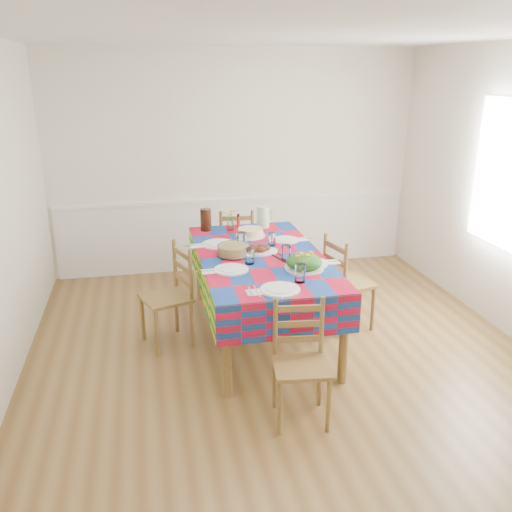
% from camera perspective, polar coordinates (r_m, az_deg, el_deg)
% --- Properties ---
extents(room, '(4.58, 5.08, 2.78)m').
position_cam_1_polar(room, '(4.35, 3.39, 4.48)').
color(room, brown).
rests_on(room, ground).
extents(wainscot, '(4.41, 0.06, 0.92)m').
position_cam_1_polar(wainscot, '(6.92, -2.09, 2.68)').
color(wainscot, white).
rests_on(wainscot, room).
extents(dining_table, '(1.13, 2.11, 0.82)m').
position_cam_1_polar(dining_table, '(5.03, 0.48, -0.85)').
color(dining_table, brown).
rests_on(dining_table, room).
extents(setting_near_head, '(0.51, 0.34, 0.15)m').
position_cam_1_polar(setting_near_head, '(4.26, 3.25, -2.90)').
color(setting_near_head, white).
rests_on(setting_near_head, dining_table).
extents(setting_left_near, '(0.54, 0.32, 0.14)m').
position_cam_1_polar(setting_left_near, '(4.66, -1.99, -0.90)').
color(setting_left_near, white).
rests_on(setting_left_near, dining_table).
extents(setting_left_far, '(0.59, 0.35, 0.16)m').
position_cam_1_polar(setting_left_far, '(5.24, -3.17, 1.41)').
color(setting_left_far, white).
rests_on(setting_left_far, dining_table).
extents(setting_right_near, '(0.57, 0.33, 0.15)m').
position_cam_1_polar(setting_right_near, '(4.80, 4.92, -0.33)').
color(setting_right_near, white).
rests_on(setting_right_near, dining_table).
extents(setting_right_far, '(0.51, 0.29, 0.13)m').
position_cam_1_polar(setting_right_far, '(5.36, 2.68, 1.75)').
color(setting_right_far, white).
rests_on(setting_right_far, dining_table).
extents(meat_platter, '(0.35, 0.25, 0.07)m').
position_cam_1_polar(meat_platter, '(5.05, 0.32, 0.68)').
color(meat_platter, white).
rests_on(meat_platter, dining_table).
extents(salad_platter, '(0.34, 0.34, 0.14)m').
position_cam_1_polar(salad_platter, '(4.65, 5.10, -0.71)').
color(salad_platter, white).
rests_on(salad_platter, dining_table).
extents(pasta_bowl, '(0.29, 0.29, 0.10)m').
position_cam_1_polar(pasta_bowl, '(4.96, -2.42, 0.61)').
color(pasta_bowl, white).
rests_on(pasta_bowl, dining_table).
extents(cake, '(0.30, 0.30, 0.08)m').
position_cam_1_polar(cake, '(5.54, -0.58, 2.49)').
color(cake, white).
rests_on(cake, dining_table).
extents(serving_utensils, '(0.15, 0.34, 0.01)m').
position_cam_1_polar(serving_utensils, '(4.94, 2.57, -0.08)').
color(serving_utensils, black).
rests_on(serving_utensils, dining_table).
extents(flower_vase, '(0.14, 0.12, 0.23)m').
position_cam_1_polar(flower_vase, '(5.75, -2.71, 3.66)').
color(flower_vase, white).
rests_on(flower_vase, dining_table).
extents(hot_sauce, '(0.04, 0.04, 0.16)m').
position_cam_1_polar(hot_sauce, '(5.82, -1.87, 3.70)').
color(hot_sauce, red).
rests_on(hot_sauce, dining_table).
extents(green_pitcher, '(0.14, 0.14, 0.23)m').
position_cam_1_polar(green_pitcher, '(5.85, 0.77, 4.16)').
color(green_pitcher, '#B9DE9D').
rests_on(green_pitcher, dining_table).
extents(tea_pitcher, '(0.12, 0.12, 0.23)m').
position_cam_1_polar(tea_pitcher, '(5.75, -5.30, 3.83)').
color(tea_pitcher, black).
rests_on(tea_pitcher, dining_table).
extents(name_card, '(0.09, 0.03, 0.02)m').
position_cam_1_polar(name_card, '(4.07, 3.26, -4.33)').
color(name_card, white).
rests_on(name_card, dining_table).
extents(chair_near, '(0.44, 0.43, 0.90)m').
position_cam_1_polar(chair_near, '(3.98, 4.71, -11.17)').
color(chair_near, brown).
rests_on(chair_near, room).
extents(chair_far, '(0.45, 0.43, 0.94)m').
position_cam_1_polar(chair_far, '(6.36, -2.12, 0.93)').
color(chair_far, brown).
rests_on(chair_far, room).
extents(chair_left, '(0.52, 0.53, 0.95)m').
position_cam_1_polar(chair_left, '(5.04, -9.03, -4.23)').
color(chair_left, brown).
rests_on(chair_left, room).
extents(chair_right, '(0.48, 0.50, 0.95)m').
position_cam_1_polar(chair_right, '(5.35, 9.39, -2.87)').
color(chair_right, brown).
rests_on(chair_right, room).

